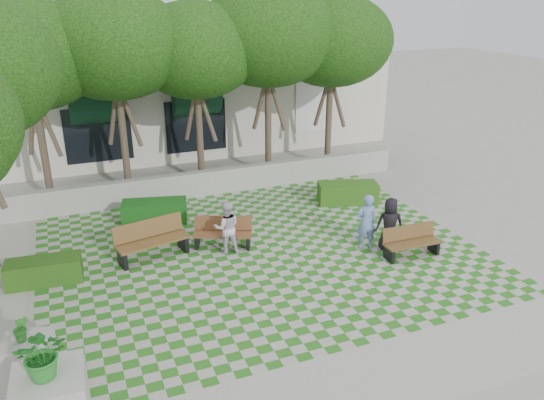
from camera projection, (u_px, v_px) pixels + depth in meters
name	position (u px, v px, depth m)	size (l,w,h in m)	color
ground	(276.00, 270.00, 14.23)	(90.00, 90.00, 0.00)	gray
lawn	(262.00, 254.00, 15.08)	(12.00, 12.00, 0.00)	#2B721E
sidewalk_south	(369.00, 382.00, 10.17)	(16.00, 2.00, 0.01)	#9E9B93
retaining_wall	(211.00, 182.00, 19.40)	(15.00, 0.36, 0.90)	#9E9B93
bench_east	(411.00, 242.00, 14.87)	(1.67, 0.60, 0.87)	brown
bench_mid	(223.00, 233.00, 15.40)	(1.76, 1.17, 0.88)	brown
bench_west	(152.00, 240.00, 14.75)	(2.12, 1.09, 1.06)	brown
hedge_east	(348.00, 193.00, 18.62)	(2.05, 0.82, 0.72)	#255215
hedge_midleft	(155.00, 212.00, 17.05)	(2.03, 0.81, 0.71)	#134915
hedge_west	(44.00, 271.00, 13.52)	(1.83, 0.73, 0.64)	#204712
planter_front	(50.00, 392.00, 8.76)	(1.19, 1.19, 2.04)	#9E9B93
planter_back	(27.00, 358.00, 10.10)	(1.07, 1.07, 1.44)	#9E9B93
person_blue	(366.00, 222.00, 15.12)	(0.61, 0.40, 1.67)	#6A82C1
person_dark	(390.00, 224.00, 15.11)	(0.76, 0.50, 1.56)	black
person_white	(227.00, 227.00, 14.95)	(0.74, 0.58, 1.52)	silver
tree_row	(151.00, 52.00, 16.79)	(17.70, 13.40, 7.41)	#47382B
building	(184.00, 89.00, 25.75)	(18.00, 8.92, 5.15)	beige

